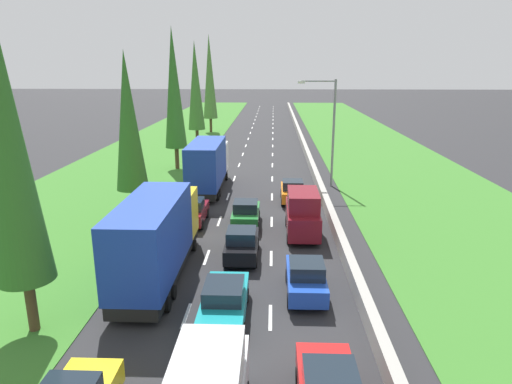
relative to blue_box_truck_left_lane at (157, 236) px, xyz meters
name	(u,v)px	position (x,y,z in m)	size (l,w,h in m)	color
ground_plane	(260,142)	(3.72, 41.60, -2.18)	(300.00, 300.00, 0.00)	#28282B
grass_verge_left	(168,142)	(-8.93, 41.60, -2.16)	(14.00, 140.00, 0.04)	#387528
grass_verge_right	(366,143)	(18.07, 41.60, -2.16)	(14.00, 140.00, 0.04)	#387528
median_barrier	(302,139)	(9.42, 41.60, -1.76)	(0.44, 120.00, 0.85)	#9E9B93
lane_markings	(260,142)	(3.72, 41.60, -2.18)	(3.64, 116.00, 0.01)	white
blue_box_truck_left_lane	(157,236)	(0.00, 0.00, 0.00)	(2.46, 9.40, 4.18)	black
blue_hatchback_right_lane	(306,278)	(7.05, -1.40, -1.35)	(1.74, 3.90, 1.72)	#1E47B7
maroon_hatchback_left_lane	(192,211)	(0.26, 8.08, -1.35)	(1.74, 3.90, 1.72)	maroon
blue_box_truck_left_lane_fourth	(208,165)	(0.16, 16.50, 0.00)	(2.46, 9.40, 4.18)	black
teal_sedan_centre_lane	(224,301)	(3.59, -3.60, -1.37)	(1.82, 4.50, 1.64)	teal
black_hatchback_centre_lane	(242,244)	(3.89, 2.57, -1.35)	(1.74, 3.90, 1.72)	black
maroon_van_right_lane	(303,213)	(7.34, 6.25, -0.78)	(1.96, 4.90, 2.82)	maroon
orange_hatchback_right_lane	(292,191)	(7.02, 13.36, -1.35)	(1.74, 3.90, 1.72)	orange
green_hatchback_centre_lane	(246,213)	(3.80, 7.76, -1.35)	(1.74, 3.90, 1.72)	#237A33
poplar_tree_nearest	(8,142)	(-3.77, -4.69, 5.25)	(2.12, 2.12, 12.76)	#4C3823
poplar_tree_second	(128,122)	(-3.70, 8.56, 4.39)	(2.08, 2.08, 11.06)	#4C3823
poplar_tree_third	(174,89)	(-4.14, 24.61, 5.74)	(2.14, 2.14, 13.74)	#4C3823
poplar_tree_fourth	(195,86)	(-4.30, 38.12, 5.44)	(2.13, 2.13, 13.14)	#4C3823
poplar_tree_fifth	(210,77)	(-4.27, 51.19, 6.23)	(2.17, 2.17, 14.72)	#4C3823
street_light_mast	(330,125)	(10.23, 18.25, 3.05)	(3.20, 0.28, 9.00)	gray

